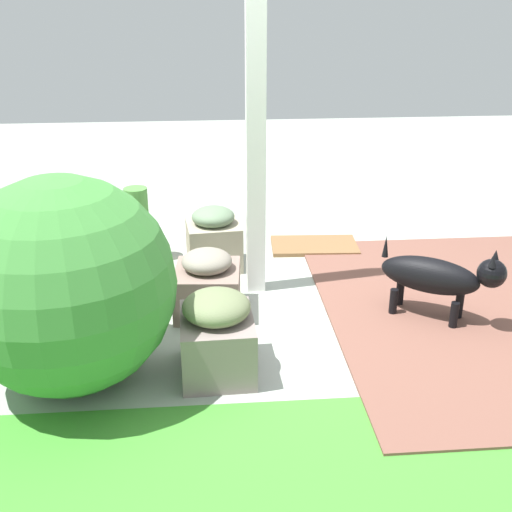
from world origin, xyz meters
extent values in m
plane|color=#9CA59A|center=(0.00, 0.00, 0.00)|extent=(12.00, 12.00, 0.00)
cube|color=brown|center=(-1.12, 0.22, 0.01)|extent=(1.80, 2.40, 0.02)
cube|color=white|center=(0.18, -0.26, 1.01)|extent=(0.12, 0.12, 2.03)
cube|color=#9E947D|center=(0.44, -0.63, 0.16)|extent=(0.40, 0.38, 0.32)
ellipsoid|color=slate|center=(0.44, -0.63, 0.38)|extent=(0.30, 0.30, 0.13)
cube|color=#826B60|center=(0.50, 0.04, 0.14)|extent=(0.42, 0.45, 0.28)
ellipsoid|color=gray|center=(0.50, 0.04, 0.33)|extent=(0.30, 0.30, 0.14)
cube|color=gray|center=(0.46, 0.71, 0.16)|extent=(0.38, 0.45, 0.31)
ellipsoid|color=#6C7751|center=(0.46, 0.71, 0.37)|extent=(0.34, 0.34, 0.15)
sphere|color=#3D8237|center=(1.17, 0.73, 0.53)|extent=(1.06, 1.06, 1.06)
cylinder|color=#CA763D|center=(0.98, -0.81, 0.09)|extent=(0.30, 0.30, 0.19)
cylinder|color=#4C8B3D|center=(0.98, -0.81, 0.36)|extent=(0.17, 0.17, 0.35)
cylinder|color=#B97943|center=(1.12, -0.16, 0.09)|extent=(0.24, 0.24, 0.18)
ellipsoid|color=#3C8531|center=(1.12, -0.16, 0.30)|extent=(0.43, 0.43, 0.26)
cylinder|color=#B9663A|center=(1.52, -0.55, 0.09)|extent=(0.31, 0.31, 0.17)
cone|color=brown|center=(1.52, -0.55, 0.37)|extent=(0.28, 0.28, 0.39)
ellipsoid|color=black|center=(-0.80, 0.24, 0.28)|extent=(0.59, 0.48, 0.21)
sphere|color=black|center=(-1.09, 0.42, 0.37)|extent=(0.16, 0.16, 0.16)
cone|color=black|center=(-1.11, 0.38, 0.46)|extent=(0.05, 0.05, 0.07)
cone|color=black|center=(-1.06, 0.46, 0.46)|extent=(0.05, 0.05, 0.07)
cylinder|color=black|center=(-0.99, 0.28, 0.09)|extent=(0.05, 0.05, 0.17)
cylinder|color=black|center=(-0.92, 0.39, 0.09)|extent=(0.05, 0.05, 0.17)
cylinder|color=black|center=(-0.69, 0.08, 0.09)|extent=(0.05, 0.05, 0.17)
cylinder|color=black|center=(-0.62, 0.19, 0.09)|extent=(0.05, 0.05, 0.17)
cone|color=black|center=(-0.57, 0.09, 0.41)|extent=(0.04, 0.04, 0.14)
cube|color=brown|center=(-0.33, -0.92, 0.01)|extent=(0.67, 0.41, 0.03)
camera|label=1|loc=(0.49, 3.49, 1.84)|focal=44.24mm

